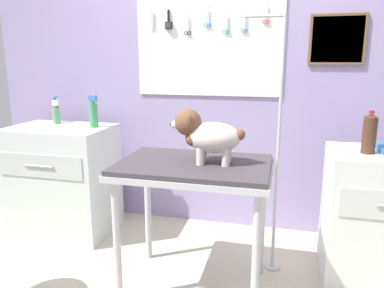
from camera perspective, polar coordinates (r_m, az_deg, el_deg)
rear_wall_panel at (r=3.10m, az=3.73°, el=8.24°), size 4.00×0.11×2.30m
grooming_table at (r=2.21m, az=0.32°, el=-5.09°), size 0.92×0.63×0.82m
grooming_arm at (r=2.46m, az=12.90°, el=-2.21°), size 0.30×0.11×1.68m
dog at (r=2.14m, az=2.19°, el=1.45°), size 0.44×0.22×0.32m
counter_left at (r=3.25m, az=-19.28°, el=-5.19°), size 0.80×0.58×0.89m
cabinet_right at (r=2.65m, az=27.23°, el=-10.27°), size 0.68×0.54×0.86m
conditioner_bottle at (r=3.39m, az=-20.35°, el=4.79°), size 0.06×0.06×0.23m
spray_bottle_short at (r=3.30m, az=-20.24°, el=4.40°), size 0.05×0.05×0.20m
shampoo_bottle at (r=3.04m, az=-14.98°, el=4.59°), size 0.07×0.07×0.25m
soda_bottle at (r=2.43m, az=25.75°, el=1.46°), size 0.08×0.08×0.26m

